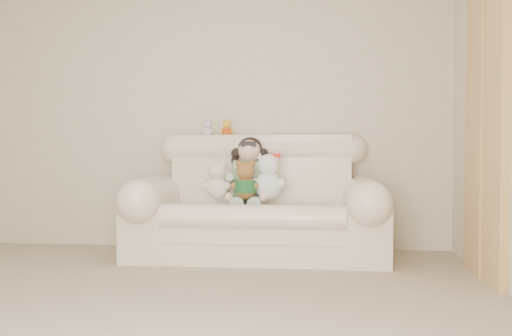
# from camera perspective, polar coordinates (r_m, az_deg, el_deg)

# --- Properties ---
(floor) EXTENTS (5.00, 5.00, 0.00)m
(floor) POSITION_cam_1_polar(r_m,az_deg,el_deg) (3.15, -14.52, -14.98)
(floor) COLOR tan
(floor) RESTS_ON ground
(wall_back) EXTENTS (4.50, 0.00, 4.50)m
(wall_back) POSITION_cam_1_polar(r_m,az_deg,el_deg) (5.44, -5.33, 6.05)
(wall_back) COLOR beige
(wall_back) RESTS_ON ground
(sofa) EXTENTS (2.10, 0.95, 1.03)m
(sofa) POSITION_cam_1_polar(r_m,az_deg,el_deg) (4.85, 0.12, -2.73)
(sofa) COLOR beige
(sofa) RESTS_ON floor
(door_panel) EXTENTS (0.06, 0.90, 2.10)m
(door_panel) POSITION_cam_1_polar(r_m,az_deg,el_deg) (4.37, 21.39, 3.63)
(door_panel) COLOR tan
(door_panel) RESTS_ON floor
(seated_child) EXTENTS (0.43, 0.49, 0.60)m
(seated_child) POSITION_cam_1_polar(r_m,az_deg,el_deg) (4.93, -0.64, -0.30)
(seated_child) COLOR #337738
(seated_child) RESTS_ON sofa
(brown_teddy) EXTENTS (0.28, 0.24, 0.37)m
(brown_teddy) POSITION_cam_1_polar(r_m,az_deg,el_deg) (4.72, -1.03, -0.82)
(brown_teddy) COLOR brown
(brown_teddy) RESTS_ON sofa
(white_cat) EXTENTS (0.32, 0.27, 0.44)m
(white_cat) POSITION_cam_1_polar(r_m,az_deg,el_deg) (4.74, 1.21, -0.35)
(white_cat) COLOR white
(white_cat) RESTS_ON sofa
(cream_teddy) EXTENTS (0.28, 0.24, 0.36)m
(cream_teddy) POSITION_cam_1_polar(r_m,az_deg,el_deg) (4.76, -3.79, -0.83)
(cream_teddy) COLOR beige
(cream_teddy) RESTS_ON sofa
(yellow_mini_bear) EXTENTS (0.14, 0.13, 0.18)m
(yellow_mini_bear) POSITION_cam_1_polar(r_m,az_deg,el_deg) (5.24, -2.86, 4.01)
(yellow_mini_bear) COLOR gold
(yellow_mini_bear) RESTS_ON sofa
(grey_mini_plush) EXTENTS (0.14, 0.13, 0.19)m
(grey_mini_plush) POSITION_cam_1_polar(r_m,az_deg,el_deg) (5.30, -4.73, 4.03)
(grey_mini_plush) COLOR silver
(grey_mini_plush) RESTS_ON sofa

